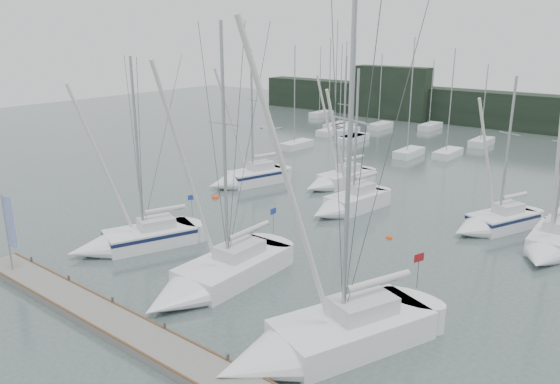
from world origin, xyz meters
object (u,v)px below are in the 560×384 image
(sailboat_mid_a, at_px, (244,179))
(sailboat_mid_e, at_px, (548,246))
(sailboat_near_right, at_px, (311,343))
(sailboat_near_center, at_px, (207,281))
(sailboat_mid_d, at_px, (490,223))
(sailboat_mid_c, at_px, (345,205))
(dock_banner, at_px, (9,226))
(buoy_c, at_px, (215,198))
(sailboat_mid_b, at_px, (334,181))
(sailboat_near_left, at_px, (127,241))
(buoy_b, at_px, (389,238))

(sailboat_mid_a, relative_size, sailboat_mid_e, 1.09)
(sailboat_near_right, bearing_deg, sailboat_near_center, -169.15)
(sailboat_near_right, distance_m, sailboat_mid_d, 20.25)
(sailboat_mid_a, relative_size, sailboat_mid_c, 1.10)
(dock_banner, bearing_deg, buoy_c, 73.84)
(sailboat_mid_c, bearing_deg, sailboat_mid_b, 139.07)
(sailboat_mid_a, height_order, sailboat_mid_e, sailboat_mid_a)
(sailboat_mid_c, relative_size, sailboat_mid_d, 1.01)
(sailboat_mid_d, bearing_deg, buoy_c, -139.64)
(sailboat_mid_e, height_order, buoy_c, sailboat_mid_e)
(sailboat_near_right, bearing_deg, sailboat_mid_d, 109.15)
(sailboat_mid_c, relative_size, buoy_c, 19.27)
(dock_banner, bearing_deg, sailboat_mid_c, 46.07)
(sailboat_near_center, bearing_deg, sailboat_near_left, 173.31)
(sailboat_near_left, distance_m, sailboat_mid_a, 16.32)
(sailboat_near_right, relative_size, dock_banner, 3.82)
(sailboat_near_center, relative_size, sailboat_mid_b, 1.25)
(sailboat_near_center, height_order, dock_banner, sailboat_near_center)
(sailboat_near_right, relative_size, sailboat_mid_b, 1.42)
(sailboat_near_center, height_order, sailboat_mid_e, sailboat_near_center)
(sailboat_near_left, distance_m, dock_banner, 7.06)
(sailboat_near_right, relative_size, buoy_c, 28.57)
(sailboat_mid_b, xyz_separation_m, sailboat_mid_c, (4.49, -5.40, 0.04))
(sailboat_near_right, xyz_separation_m, sailboat_mid_c, (-9.18, 17.37, -0.04))
(sailboat_mid_a, bearing_deg, sailboat_near_left, -58.40)
(sailboat_mid_a, height_order, sailboat_mid_b, sailboat_mid_a)
(buoy_c, bearing_deg, sailboat_mid_b, 56.59)
(buoy_b, bearing_deg, dock_banner, -126.62)
(sailboat_mid_b, xyz_separation_m, sailboat_mid_d, (14.58, -2.55, 0.01))
(buoy_c, bearing_deg, sailboat_near_center, -46.42)
(sailboat_mid_c, xyz_separation_m, buoy_b, (5.27, -2.76, -0.59))
(sailboat_mid_d, distance_m, buoy_b, 7.42)
(sailboat_near_left, bearing_deg, dock_banner, -82.51)
(sailboat_mid_b, height_order, sailboat_mid_d, sailboat_mid_b)
(sailboat_mid_c, bearing_deg, sailboat_mid_e, 13.18)
(sailboat_mid_b, relative_size, sailboat_mid_e, 1.04)
(sailboat_near_right, xyz_separation_m, sailboat_mid_d, (0.91, 20.23, -0.08))
(sailboat_mid_d, relative_size, buoy_b, 26.16)
(sailboat_near_right, xyz_separation_m, buoy_c, (-19.62, 13.77, -0.64))
(sailboat_mid_e, xyz_separation_m, buoy_c, (-24.76, -4.56, -0.54))
(buoy_b, height_order, buoy_c, buoy_c)
(sailboat_near_left, height_order, dock_banner, sailboat_near_left)
(sailboat_mid_a, distance_m, sailboat_mid_d, 21.35)
(sailboat_near_left, height_order, sailboat_mid_d, sailboat_near_left)
(sailboat_near_right, bearing_deg, dock_banner, -145.50)
(sailboat_near_right, height_order, sailboat_mid_c, sailboat_near_right)
(sailboat_mid_b, bearing_deg, buoy_c, -112.53)
(sailboat_mid_e, bearing_deg, buoy_c, -171.94)
(sailboat_mid_d, xyz_separation_m, dock_banner, (-18.69, -24.26, 2.49))
(dock_banner, bearing_deg, sailboat_mid_d, 30.34)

